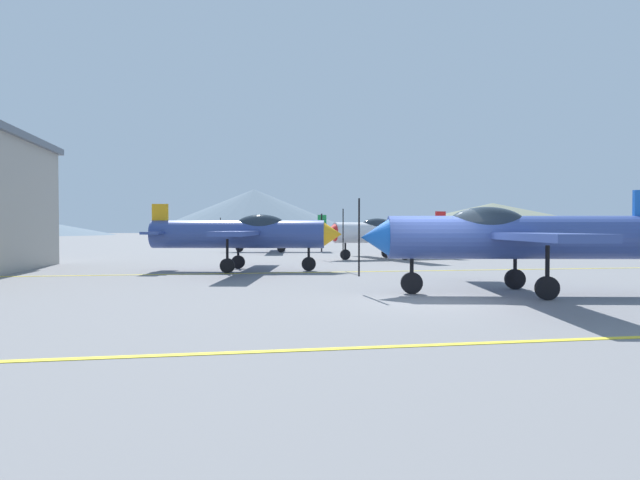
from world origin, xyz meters
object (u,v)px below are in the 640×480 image
(airplane_mid, at_px, (245,233))
(car_sedan, at_px, (467,241))
(airplane_far, at_px, (387,232))
(airplane_near, at_px, (511,236))
(airplane_back, at_px, (275,231))

(airplane_mid, bearing_deg, car_sedan, 41.38)
(airplane_far, relative_size, car_sedan, 2.03)
(airplane_near, relative_size, car_sedan, 2.03)
(airplane_near, relative_size, airplane_mid, 1.00)
(airplane_near, distance_m, airplane_back, 27.50)
(airplane_mid, bearing_deg, airplane_near, -53.18)
(airplane_mid, xyz_separation_m, airplane_far, (8.45, 7.47, 0.00))
(airplane_mid, height_order, car_sedan, airplane_mid)
(airplane_near, bearing_deg, airplane_back, 98.77)
(airplane_near, distance_m, airplane_far, 16.75)
(airplane_mid, relative_size, car_sedan, 2.02)
(airplane_mid, relative_size, airplane_back, 1.00)
(airplane_near, bearing_deg, airplane_mid, 126.82)
(airplane_far, bearing_deg, airplane_back, 118.73)
(airplane_near, height_order, car_sedan, airplane_near)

